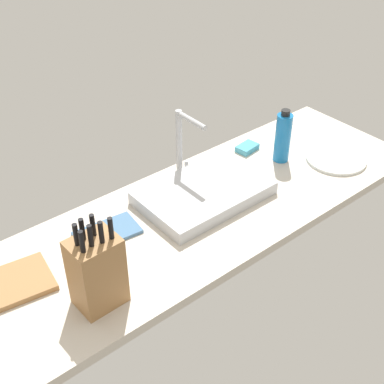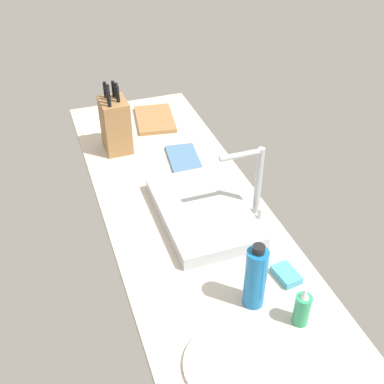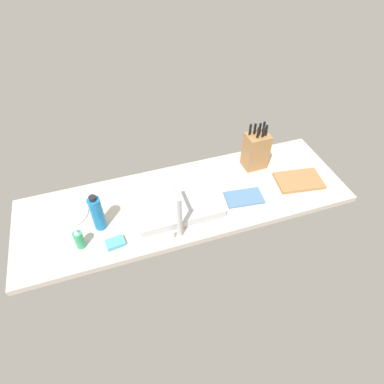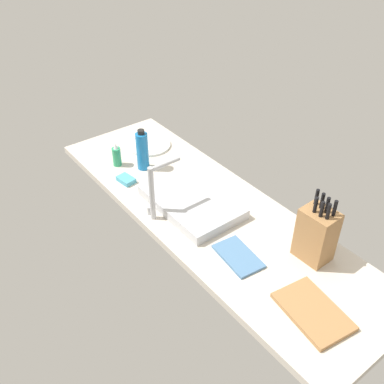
{
  "view_description": "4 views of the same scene",
  "coord_description": "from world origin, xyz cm",
  "px_view_note": "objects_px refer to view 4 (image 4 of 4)",
  "views": [
    {
      "loc": [
        -95.57,
        -112.26,
        118.65
      ],
      "look_at": [
        0.84,
        4.44,
        8.98
      ],
      "focal_mm": 49.6,
      "sensor_mm": 36.0,
      "label": 1
    },
    {
      "loc": [
        128.54,
        -42.33,
        113.07
      ],
      "look_at": [
        -1.88,
        3.32,
        8.92
      ],
      "focal_mm": 44.7,
      "sensor_mm": 36.0,
      "label": 2
    },
    {
      "loc": [
        35.58,
        119.2,
        136.39
      ],
      "look_at": [
        -2.42,
        4.08,
        12.22
      ],
      "focal_mm": 30.3,
      "sensor_mm": 36.0,
      "label": 3
    },
    {
      "loc": [
        -120.14,
        101.53,
        130.11
      ],
      "look_at": [
        7.84,
        3.35,
        10.34
      ],
      "focal_mm": 41.04,
      "sensor_mm": 36.0,
      "label": 4
    }
  ],
  "objects_px": {
    "water_bottle": "(142,151)",
    "dish_sponge": "(126,180)",
    "knife_block": "(316,234)",
    "sink_basin": "(192,202)",
    "faucet": "(155,187)",
    "cutting_board": "(313,311)",
    "dinner_plate": "(149,145)",
    "dish_towel": "(238,256)",
    "soap_bottle": "(117,156)"
  },
  "relations": [
    {
      "from": "water_bottle",
      "to": "dish_sponge",
      "type": "xyz_separation_m",
      "value": [
        -0.05,
        0.14,
        -0.09
      ]
    },
    {
      "from": "knife_block",
      "to": "cutting_board",
      "type": "bearing_deg",
      "value": 129.42
    },
    {
      "from": "faucet",
      "to": "dish_towel",
      "type": "bearing_deg",
      "value": -164.51
    },
    {
      "from": "water_bottle",
      "to": "dish_towel",
      "type": "distance_m",
      "value": 0.8
    },
    {
      "from": "soap_bottle",
      "to": "cutting_board",
      "type": "bearing_deg",
      "value": -177.02
    },
    {
      "from": "sink_basin",
      "to": "dinner_plate",
      "type": "height_order",
      "value": "sink_basin"
    },
    {
      "from": "soap_bottle",
      "to": "sink_basin",
      "type": "bearing_deg",
      "value": -169.4
    },
    {
      "from": "faucet",
      "to": "knife_block",
      "type": "distance_m",
      "value": 0.69
    },
    {
      "from": "water_bottle",
      "to": "dinner_plate",
      "type": "relative_size",
      "value": 0.92
    },
    {
      "from": "water_bottle",
      "to": "dish_towel",
      "type": "height_order",
      "value": "water_bottle"
    },
    {
      "from": "dinner_plate",
      "to": "dish_towel",
      "type": "height_order",
      "value": "same"
    },
    {
      "from": "sink_basin",
      "to": "dish_towel",
      "type": "distance_m",
      "value": 0.38
    },
    {
      "from": "faucet",
      "to": "cutting_board",
      "type": "relative_size",
      "value": 1.01
    },
    {
      "from": "water_bottle",
      "to": "dish_towel",
      "type": "xyz_separation_m",
      "value": [
        -0.79,
        0.05,
        -0.1
      ]
    },
    {
      "from": "sink_basin",
      "to": "faucet",
      "type": "distance_m",
      "value": 0.22
    },
    {
      "from": "knife_block",
      "to": "soap_bottle",
      "type": "height_order",
      "value": "knife_block"
    },
    {
      "from": "soap_bottle",
      "to": "dish_towel",
      "type": "xyz_separation_m",
      "value": [
        -0.9,
        -0.04,
        -0.05
      ]
    },
    {
      "from": "sink_basin",
      "to": "soap_bottle",
      "type": "relative_size",
      "value": 3.56
    },
    {
      "from": "knife_block",
      "to": "dish_sponge",
      "type": "relative_size",
      "value": 3.28
    },
    {
      "from": "sink_basin",
      "to": "dish_sponge",
      "type": "bearing_deg",
      "value": 21.45
    },
    {
      "from": "cutting_board",
      "to": "dish_sponge",
      "type": "height_order",
      "value": "dish_sponge"
    },
    {
      "from": "sink_basin",
      "to": "cutting_board",
      "type": "relative_size",
      "value": 1.73
    },
    {
      "from": "knife_block",
      "to": "dish_sponge",
      "type": "bearing_deg",
      "value": 18.34
    },
    {
      "from": "dish_towel",
      "to": "cutting_board",
      "type": "bearing_deg",
      "value": -176.52
    },
    {
      "from": "soap_bottle",
      "to": "dish_sponge",
      "type": "xyz_separation_m",
      "value": [
        -0.16,
        0.04,
        -0.04
      ]
    },
    {
      "from": "cutting_board",
      "to": "water_bottle",
      "type": "distance_m",
      "value": 1.16
    },
    {
      "from": "sink_basin",
      "to": "dish_towel",
      "type": "xyz_separation_m",
      "value": [
        -0.38,
        0.05,
        -0.02
      ]
    },
    {
      "from": "faucet",
      "to": "cutting_board",
      "type": "height_order",
      "value": "faucet"
    },
    {
      "from": "dish_sponge",
      "to": "soap_bottle",
      "type": "bearing_deg",
      "value": -15.13
    },
    {
      "from": "soap_bottle",
      "to": "dish_sponge",
      "type": "distance_m",
      "value": 0.17
    },
    {
      "from": "cutting_board",
      "to": "sink_basin",
      "type": "bearing_deg",
      "value": -2.42
    },
    {
      "from": "sink_basin",
      "to": "dish_towel",
      "type": "relative_size",
      "value": 2.2
    },
    {
      "from": "knife_block",
      "to": "soap_bottle",
      "type": "xyz_separation_m",
      "value": [
        1.07,
        0.28,
        -0.06
      ]
    },
    {
      "from": "dish_towel",
      "to": "soap_bottle",
      "type": "bearing_deg",
      "value": 2.77
    },
    {
      "from": "faucet",
      "to": "dinner_plate",
      "type": "distance_m",
      "value": 0.65
    },
    {
      "from": "sink_basin",
      "to": "dish_sponge",
      "type": "xyz_separation_m",
      "value": [
        0.36,
        0.14,
        -0.01
      ]
    },
    {
      "from": "faucet",
      "to": "soap_bottle",
      "type": "bearing_deg",
      "value": -8.55
    },
    {
      "from": "faucet",
      "to": "knife_block",
      "type": "height_order",
      "value": "knife_block"
    },
    {
      "from": "faucet",
      "to": "water_bottle",
      "type": "xyz_separation_m",
      "value": [
        0.37,
        -0.17,
        -0.06
      ]
    },
    {
      "from": "knife_block",
      "to": "dish_towel",
      "type": "relative_size",
      "value": 1.41
    },
    {
      "from": "sink_basin",
      "to": "faucet",
      "type": "bearing_deg",
      "value": 77.22
    },
    {
      "from": "soap_bottle",
      "to": "dinner_plate",
      "type": "bearing_deg",
      "value": -75.0
    },
    {
      "from": "cutting_board",
      "to": "soap_bottle",
      "type": "bearing_deg",
      "value": 2.98
    },
    {
      "from": "cutting_board",
      "to": "dish_sponge",
      "type": "relative_size",
      "value": 2.95
    },
    {
      "from": "sink_basin",
      "to": "dish_towel",
      "type": "height_order",
      "value": "sink_basin"
    },
    {
      "from": "dinner_plate",
      "to": "dish_towel",
      "type": "distance_m",
      "value": 0.98
    },
    {
      "from": "cutting_board",
      "to": "soap_bottle",
      "type": "height_order",
      "value": "soap_bottle"
    },
    {
      "from": "faucet",
      "to": "dinner_plate",
      "type": "relative_size",
      "value": 1.11
    },
    {
      "from": "knife_block",
      "to": "dinner_plate",
      "type": "xyz_separation_m",
      "value": [
        1.13,
        0.05,
        -0.11
      ]
    },
    {
      "from": "water_bottle",
      "to": "sink_basin",
      "type": "bearing_deg",
      "value": -179.63
    }
  ]
}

